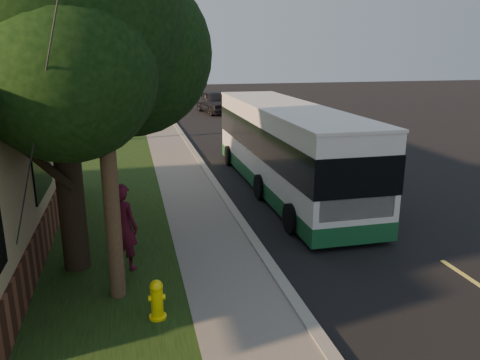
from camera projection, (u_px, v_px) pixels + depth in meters
The scene contains 14 objects.
ground at pixel (294, 303), 9.04m from camera, with size 120.00×120.00×0.00m, color black.
road at pixel (304, 169), 19.30m from camera, with size 8.00×80.00×0.01m, color black.
curb at pixel (208, 173), 18.40m from camera, with size 0.25×80.00×0.12m, color gray.
sidewalk at pixel (183, 175), 18.18m from camera, with size 2.00×80.00×0.08m, color slate.
grass_verge at pixel (89, 181), 17.40m from camera, with size 5.00×80.00×0.07m, color black.
fire_hydrant at pixel (157, 299), 8.35m from camera, with size 0.32×0.32×0.74m.
utility_pole at pixel (100, 56), 7.99m from camera, with size 2.86×3.21×9.07m.
leafy_tree at pixel (56, 27), 9.21m from camera, with size 6.30×6.00×7.80m.
bare_tree_near at pixel (116, 101), 24.56m from camera, with size 1.38×1.21×4.31m.
bare_tree_far at pixel (126, 87), 35.96m from camera, with size 1.38×1.21×4.03m.
traffic_signal at pixel (167, 69), 40.17m from camera, with size 0.18×0.22×5.50m.
transit_bus at pixel (285, 145), 16.04m from camera, with size 2.51×10.87×2.95m.
skateboarder at pixel (123, 227), 10.12m from camera, with size 0.71×0.46×1.94m, color #480E1E.
distant_car at pixel (216, 102), 36.22m from camera, with size 2.04×5.06×1.72m, color black.
Camera 1 is at (-2.88, -7.61, 4.73)m, focal length 35.00 mm.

